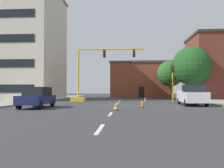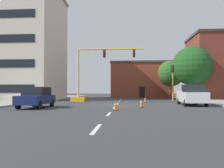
{
  "view_description": "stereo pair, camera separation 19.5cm",
  "coord_description": "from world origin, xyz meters",
  "px_view_note": "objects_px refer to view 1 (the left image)",
  "views": [
    {
      "loc": [
        1.03,
        -22.75,
        1.47
      ],
      "look_at": [
        -0.91,
        6.73,
        2.26
      ],
      "focal_mm": 37.14,
      "sensor_mm": 36.0,
      "label": 1
    },
    {
      "loc": [
        1.23,
        -22.74,
        1.47
      ],
      "look_at": [
        -0.91,
        6.73,
        2.26
      ],
      "focal_mm": 37.14,
      "sensor_mm": 36.0,
      "label": 2
    }
  ],
  "objects_px": {
    "tree_right_mid": "(191,66)",
    "traffic_cone_roadside_a": "(117,106)",
    "traffic_signal_gantry": "(88,84)",
    "tree_right_far": "(170,74)",
    "pickup_truck_white": "(192,95)",
    "traffic_light_pole_right": "(173,75)",
    "traffic_cone_roadside_c": "(145,100)",
    "traffic_cone_roadside_b": "(142,103)",
    "sedan_navy_near_left": "(37,97)"
  },
  "relations": [
    {
      "from": "tree_right_mid",
      "to": "traffic_cone_roadside_a",
      "type": "relative_size",
      "value": 11.47
    },
    {
      "from": "traffic_signal_gantry",
      "to": "tree_right_mid",
      "type": "distance_m",
      "value": 15.7
    },
    {
      "from": "traffic_signal_gantry",
      "to": "tree_right_far",
      "type": "xyz_separation_m",
      "value": [
        12.82,
        12.64,
        2.2
      ]
    },
    {
      "from": "tree_right_far",
      "to": "pickup_truck_white",
      "type": "bearing_deg",
      "value": -94.3
    },
    {
      "from": "traffic_light_pole_right",
      "to": "traffic_cone_roadside_c",
      "type": "distance_m",
      "value": 5.97
    },
    {
      "from": "tree_right_far",
      "to": "traffic_cone_roadside_c",
      "type": "height_order",
      "value": "tree_right_far"
    },
    {
      "from": "traffic_cone_roadside_b",
      "to": "traffic_cone_roadside_c",
      "type": "bearing_deg",
      "value": 83.67
    },
    {
      "from": "traffic_cone_roadside_c",
      "to": "traffic_cone_roadside_a",
      "type": "bearing_deg",
      "value": -105.01
    },
    {
      "from": "traffic_cone_roadside_c",
      "to": "traffic_cone_roadside_b",
      "type": "bearing_deg",
      "value": -96.33
    },
    {
      "from": "tree_right_far",
      "to": "pickup_truck_white",
      "type": "distance_m",
      "value": 19.5
    },
    {
      "from": "traffic_cone_roadside_a",
      "to": "tree_right_mid",
      "type": "bearing_deg",
      "value": 60.02
    },
    {
      "from": "traffic_signal_gantry",
      "to": "traffic_cone_roadside_b",
      "type": "height_order",
      "value": "traffic_signal_gantry"
    },
    {
      "from": "traffic_light_pole_right",
      "to": "pickup_truck_white",
      "type": "height_order",
      "value": "traffic_light_pole_right"
    },
    {
      "from": "sedan_navy_near_left",
      "to": "traffic_cone_roadside_a",
      "type": "distance_m",
      "value": 6.99
    },
    {
      "from": "tree_right_mid",
      "to": "pickup_truck_white",
      "type": "relative_size",
      "value": 1.44
    },
    {
      "from": "sedan_navy_near_left",
      "to": "traffic_cone_roadside_c",
      "type": "relative_size",
      "value": 6.88
    },
    {
      "from": "traffic_signal_gantry",
      "to": "sedan_navy_near_left",
      "type": "xyz_separation_m",
      "value": [
        -2.38,
        -10.7,
        -1.37
      ]
    },
    {
      "from": "traffic_signal_gantry",
      "to": "traffic_cone_roadside_c",
      "type": "xyz_separation_m",
      "value": [
        7.25,
        -1.66,
        -1.94
      ]
    },
    {
      "from": "tree_right_far",
      "to": "pickup_truck_white",
      "type": "relative_size",
      "value": 1.24
    },
    {
      "from": "pickup_truck_white",
      "to": "traffic_cone_roadside_c",
      "type": "height_order",
      "value": "pickup_truck_white"
    },
    {
      "from": "traffic_signal_gantry",
      "to": "tree_right_mid",
      "type": "bearing_deg",
      "value": 19.53
    },
    {
      "from": "traffic_signal_gantry",
      "to": "traffic_cone_roadside_c",
      "type": "relative_size",
      "value": 14.22
    },
    {
      "from": "tree_right_far",
      "to": "pickup_truck_white",
      "type": "xyz_separation_m",
      "value": [
        -1.44,
        -19.14,
        -3.49
      ]
    },
    {
      "from": "tree_right_far",
      "to": "traffic_cone_roadside_b",
      "type": "relative_size",
      "value": 9.77
    },
    {
      "from": "tree_right_mid",
      "to": "sedan_navy_near_left",
      "type": "distance_m",
      "value": 23.59
    },
    {
      "from": "pickup_truck_white",
      "to": "tree_right_mid",
      "type": "bearing_deg",
      "value": 74.75
    },
    {
      "from": "sedan_navy_near_left",
      "to": "traffic_cone_roadside_b",
      "type": "distance_m",
      "value": 8.84
    },
    {
      "from": "traffic_signal_gantry",
      "to": "pickup_truck_white",
      "type": "xyz_separation_m",
      "value": [
        11.38,
        -6.49,
        -1.29
      ]
    },
    {
      "from": "traffic_signal_gantry",
      "to": "traffic_cone_roadside_b",
      "type": "distance_m",
      "value": 11.67
    },
    {
      "from": "traffic_light_pole_right",
      "to": "traffic_cone_roadside_a",
      "type": "relative_size",
      "value": 6.97
    },
    {
      "from": "traffic_cone_roadside_a",
      "to": "pickup_truck_white",
      "type": "bearing_deg",
      "value": 40.76
    },
    {
      "from": "tree_right_far",
      "to": "traffic_cone_roadside_b",
      "type": "distance_m",
      "value": 23.52
    },
    {
      "from": "pickup_truck_white",
      "to": "traffic_cone_roadside_b",
      "type": "xyz_separation_m",
      "value": [
        -5.01,
        -3.1,
        -0.63
      ]
    },
    {
      "from": "tree_right_mid",
      "to": "tree_right_far",
      "type": "distance_m",
      "value": 7.7
    },
    {
      "from": "sedan_navy_near_left",
      "to": "traffic_cone_roadside_b",
      "type": "bearing_deg",
      "value": 7.24
    },
    {
      "from": "tree_right_mid",
      "to": "tree_right_far",
      "type": "xyz_separation_m",
      "value": [
        -1.74,
        7.48,
        -0.57
      ]
    },
    {
      "from": "traffic_cone_roadside_c",
      "to": "pickup_truck_white",
      "type": "bearing_deg",
      "value": -49.46
    },
    {
      "from": "traffic_light_pole_right",
      "to": "traffic_cone_roadside_c",
      "type": "xyz_separation_m",
      "value": [
        -3.86,
        -3.23,
        -3.21
      ]
    },
    {
      "from": "pickup_truck_white",
      "to": "traffic_cone_roadside_c",
      "type": "xyz_separation_m",
      "value": [
        -4.13,
        4.83,
        -0.65
      ]
    },
    {
      "from": "pickup_truck_white",
      "to": "sedan_navy_near_left",
      "type": "xyz_separation_m",
      "value": [
        -13.77,
        -4.21,
        -0.09
      ]
    },
    {
      "from": "traffic_light_pole_right",
      "to": "traffic_cone_roadside_c",
      "type": "bearing_deg",
      "value": -140.09
    },
    {
      "from": "traffic_cone_roadside_a",
      "to": "traffic_cone_roadside_c",
      "type": "distance_m",
      "value": 11.3
    },
    {
      "from": "traffic_light_pole_right",
      "to": "tree_right_far",
      "type": "xyz_separation_m",
      "value": [
        1.71,
        11.08,
        0.94
      ]
    },
    {
      "from": "traffic_cone_roadside_a",
      "to": "traffic_signal_gantry",
      "type": "bearing_deg",
      "value": 108.99
    },
    {
      "from": "sedan_navy_near_left",
      "to": "traffic_cone_roadside_b",
      "type": "height_order",
      "value": "sedan_navy_near_left"
    },
    {
      "from": "tree_right_far",
      "to": "traffic_cone_roadside_a",
      "type": "height_order",
      "value": "tree_right_far"
    },
    {
      "from": "tree_right_mid",
      "to": "traffic_cone_roadside_a",
      "type": "bearing_deg",
      "value": -119.98
    },
    {
      "from": "traffic_light_pole_right",
      "to": "tree_right_far",
      "type": "bearing_deg",
      "value": 81.22
    },
    {
      "from": "traffic_cone_roadside_a",
      "to": "traffic_light_pole_right",
      "type": "bearing_deg",
      "value": 64.37
    },
    {
      "from": "sedan_navy_near_left",
      "to": "traffic_cone_roadside_b",
      "type": "xyz_separation_m",
      "value": [
        8.76,
        1.11,
        -0.55
      ]
    }
  ]
}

